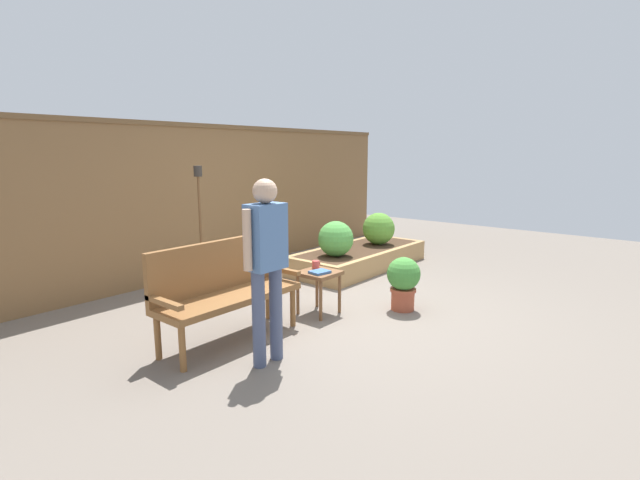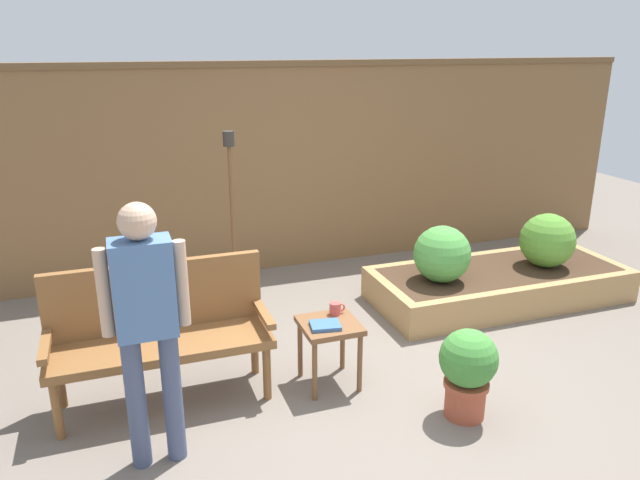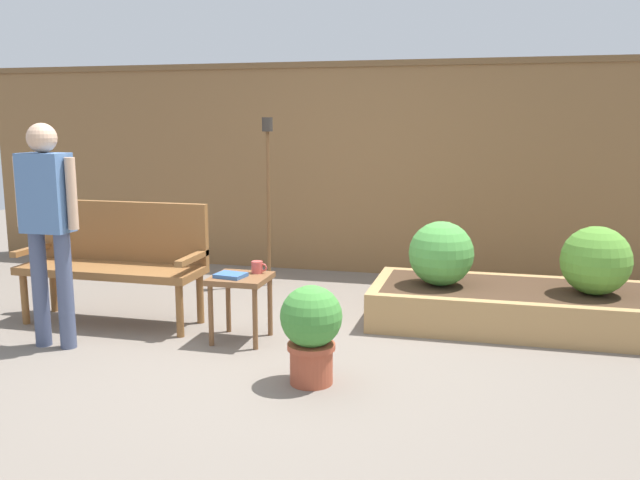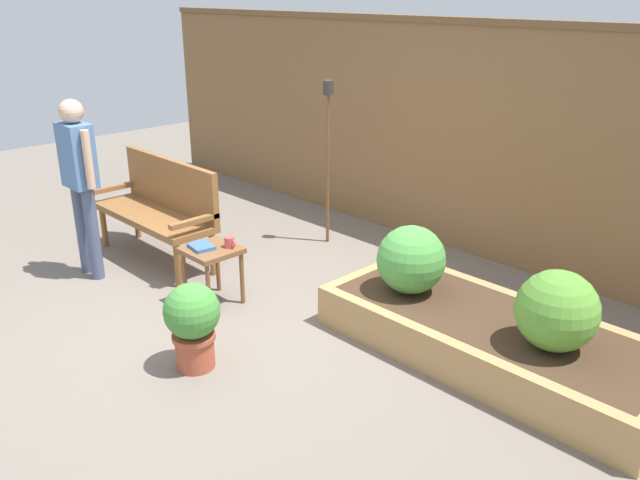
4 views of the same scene
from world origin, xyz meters
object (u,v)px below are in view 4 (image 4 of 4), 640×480
object	(u,v)px
side_table	(212,258)
potted_boxwood	(193,321)
tiki_torch	(328,133)
garden_bench	(161,202)
person_by_bench	(80,174)
cup_on_table	(230,242)
book_on_table	(201,246)
shrub_far_corner	(557,311)
shrub_near_bench	(411,260)

from	to	relation	value
side_table	potted_boxwood	bearing A→B (deg)	-43.10
tiki_torch	side_table	bearing A→B (deg)	-78.43
garden_bench	person_by_bench	bearing A→B (deg)	-98.00
potted_boxwood	person_by_bench	bearing A→B (deg)	173.87
cup_on_table	tiki_torch	distance (m)	1.68
tiki_torch	person_by_bench	distance (m)	2.27
side_table	garden_bench	bearing A→B (deg)	167.97
book_on_table	tiki_torch	world-z (taller)	tiki_torch
cup_on_table	shrub_far_corner	world-z (taller)	shrub_far_corner
garden_bench	side_table	xyz separation A→B (m)	(1.13, -0.24, -0.15)
cup_on_table	shrub_far_corner	size ratio (longest dim) A/B	0.23
side_table	book_on_table	world-z (taller)	book_on_table
shrub_near_bench	shrub_far_corner	size ratio (longest dim) A/B	0.99
cup_on_table	shrub_far_corner	xyz separation A→B (m)	(2.40, 0.69, 0.03)
book_on_table	shrub_near_bench	xyz separation A→B (m)	(1.41, 0.86, 0.06)
side_table	potted_boxwood	xyz separation A→B (m)	(0.70, -0.66, -0.05)
book_on_table	cup_on_table	bearing A→B (deg)	60.07
cup_on_table	shrub_near_bench	distance (m)	1.44
garden_bench	potted_boxwood	size ratio (longest dim) A/B	2.37
shrub_near_bench	shrub_far_corner	xyz separation A→B (m)	(1.13, 0.00, 0.00)
garden_bench	shrub_far_corner	world-z (taller)	garden_bench
tiki_torch	book_on_table	bearing A→B (deg)	-80.50
potted_boxwood	tiki_torch	size ratio (longest dim) A/B	0.38
potted_boxwood	shrub_far_corner	size ratio (longest dim) A/B	1.19
potted_boxwood	person_by_bench	xyz separation A→B (m)	(-1.92, 0.21, 0.59)
side_table	book_on_table	xyz separation A→B (m)	(-0.05, -0.06, 0.10)
garden_bench	potted_boxwood	xyz separation A→B (m)	(1.83, -0.90, -0.20)
cup_on_table	shrub_near_bench	world-z (taller)	shrub_near_bench
cup_on_table	tiki_torch	world-z (taller)	tiki_torch
side_table	shrub_far_corner	world-z (taller)	shrub_far_corner
cup_on_table	tiki_torch	size ratio (longest dim) A/B	0.07
garden_bench	potted_boxwood	world-z (taller)	garden_bench
shrub_far_corner	tiki_torch	world-z (taller)	tiki_torch
cup_on_table	person_by_bench	distance (m)	1.49
cup_on_table	book_on_table	xyz separation A→B (m)	(-0.14, -0.17, -0.03)
cup_on_table	side_table	bearing A→B (deg)	-127.11
garden_bench	shrub_near_bench	xyz separation A→B (m)	(2.48, 0.57, 0.01)
shrub_far_corner	person_by_bench	bearing A→B (deg)	-161.26
shrub_far_corner	cup_on_table	bearing A→B (deg)	-163.91
side_table	cup_on_table	bearing A→B (deg)	52.89
shrub_far_corner	person_by_bench	xyz separation A→B (m)	(-3.71, -1.26, 0.38)
cup_on_table	person_by_bench	xyz separation A→B (m)	(-1.31, -0.57, 0.41)
shrub_near_bench	shrub_far_corner	world-z (taller)	shrub_far_corner
book_on_table	tiki_torch	distance (m)	1.82
side_table	potted_boxwood	distance (m)	0.96
potted_boxwood	shrub_near_bench	size ratio (longest dim) A/B	1.20
side_table	shrub_near_bench	distance (m)	1.59
book_on_table	shrub_far_corner	world-z (taller)	shrub_far_corner
side_table	shrub_far_corner	distance (m)	2.62
shrub_near_bench	shrub_far_corner	distance (m)	1.13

